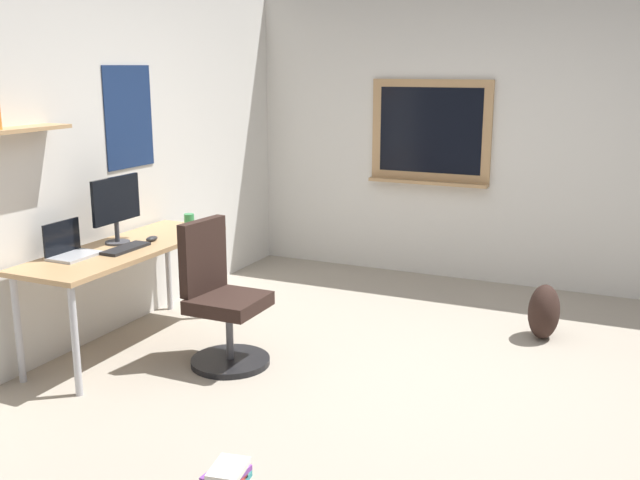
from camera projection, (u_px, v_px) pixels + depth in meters
name	position (u px, v px, depth m)	size (l,w,h in m)	color
ground_plane	(427.00, 387.00, 4.46)	(5.20, 5.20, 0.00)	#9E9384
wall_back	(98.00, 155.00, 5.15)	(5.00, 0.30, 2.60)	silver
wall_right	(510.00, 138.00, 6.33)	(0.22, 5.00, 2.60)	silver
desk	(126.00, 256.00, 4.97)	(1.65, 0.57, 0.72)	tan
office_chair	(221.00, 304.00, 4.74)	(0.52, 0.52, 0.95)	black
laptop	(70.00, 248.00, 4.67)	(0.31, 0.21, 0.23)	#ADAFB5
monitor_primary	(116.00, 205.00, 4.96)	(0.46, 0.17, 0.46)	#38383D
keyboard	(126.00, 248.00, 4.85)	(0.37, 0.13, 0.02)	black
computer_mouse	(152.00, 239.00, 5.09)	(0.10, 0.06, 0.03)	#262628
coffee_mug	(189.00, 220.00, 5.57)	(0.08, 0.08, 0.09)	#338C4C
backpack	(544.00, 312.00, 5.22)	(0.32, 0.22, 0.40)	black
book_stack_on_floor	(228.00, 476.00, 3.39)	(0.26, 0.20, 0.12)	teal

